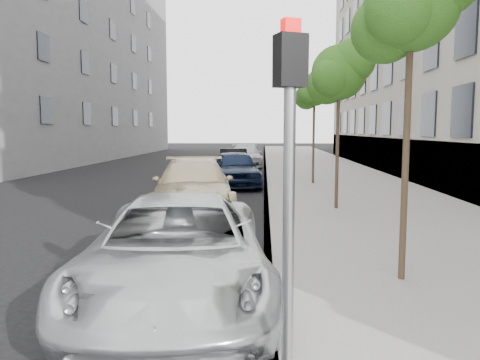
# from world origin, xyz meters

# --- Properties ---
(ground) EXTENTS (160.00, 160.00, 0.00)m
(ground) POSITION_xyz_m (0.00, 0.00, 0.00)
(ground) COLOR black
(ground) RESTS_ON ground
(sidewalk) EXTENTS (6.40, 72.00, 0.14)m
(sidewalk) POSITION_xyz_m (4.30, 24.00, 0.07)
(sidewalk) COLOR gray
(sidewalk) RESTS_ON ground
(curb) EXTENTS (0.15, 72.00, 0.14)m
(curb) POSITION_xyz_m (1.18, 24.00, 0.07)
(curb) COLOR #9E9B93
(curb) RESTS_ON ground
(tree_near) EXTENTS (1.71, 1.51, 4.91)m
(tree_near) POSITION_xyz_m (3.23, 1.50, 4.21)
(tree_near) COLOR #38281C
(tree_near) RESTS_ON sidewalk
(tree_mid) EXTENTS (1.85, 1.65, 4.79)m
(tree_mid) POSITION_xyz_m (3.23, 8.00, 4.02)
(tree_mid) COLOR #38281C
(tree_mid) RESTS_ON sidewalk
(tree_far) EXTENTS (1.71, 1.51, 4.79)m
(tree_far) POSITION_xyz_m (3.23, 14.50, 4.08)
(tree_far) COLOR #38281C
(tree_far) RESTS_ON sidewalk
(signal_pole) EXTENTS (0.29, 0.26, 3.15)m
(signal_pole) POSITION_xyz_m (1.30, -1.69, 2.11)
(signal_pole) COLOR #939699
(signal_pole) RESTS_ON sidewalk
(minivan) EXTENTS (2.96, 5.49, 1.46)m
(minivan) POSITION_xyz_m (-0.10, 0.71, 0.73)
(minivan) COLOR silver
(minivan) RESTS_ON ground
(suv) EXTENTS (2.92, 5.68, 1.58)m
(suv) POSITION_xyz_m (-0.91, 7.54, 0.79)
(suv) COLOR beige
(suv) RESTS_ON ground
(sedan_blue) EXTENTS (2.54, 4.77, 1.54)m
(sedan_blue) POSITION_xyz_m (-0.10, 14.19, 0.77)
(sedan_blue) COLOR black
(sedan_blue) RESTS_ON ground
(sedan_black) EXTENTS (1.90, 4.33, 1.38)m
(sedan_black) POSITION_xyz_m (-0.57, 19.86, 0.69)
(sedan_black) COLOR black
(sedan_black) RESTS_ON ground
(sedan_rear) EXTENTS (2.38, 5.15, 1.46)m
(sedan_rear) POSITION_xyz_m (-0.10, 25.07, 0.73)
(sedan_rear) COLOR #B1B3BA
(sedan_rear) RESTS_ON ground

